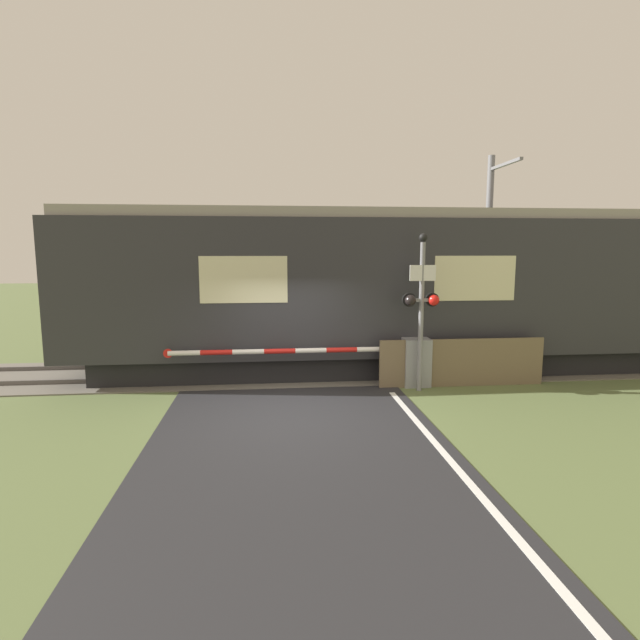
{
  "coord_description": "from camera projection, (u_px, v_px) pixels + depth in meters",
  "views": [
    {
      "loc": [
        -0.43,
        -9.33,
        3.1
      ],
      "look_at": [
        0.73,
        2.16,
        1.48
      ],
      "focal_mm": 28.0,
      "sensor_mm": 36.0,
      "label": 1
    }
  ],
  "objects": [
    {
      "name": "signal_post",
      "position": [
        422.0,
        303.0,
        10.83
      ],
      "size": [
        0.82,
        0.26,
        3.46
      ],
      "color": "gray",
      "rests_on": "ground_plane"
    },
    {
      "name": "train",
      "position": [
        452.0,
        290.0,
        12.93
      ],
      "size": [
        19.23,
        2.81,
        4.07
      ],
      "color": "black",
      "rests_on": "ground_plane"
    },
    {
      "name": "roadside_fence",
      "position": [
        462.0,
        363.0,
        11.4
      ],
      "size": [
        3.85,
        0.06,
        1.1
      ],
      "color": "#726047",
      "rests_on": "ground_plane"
    },
    {
      "name": "crossing_barrier",
      "position": [
        394.0,
        360.0,
        11.35
      ],
      "size": [
        5.94,
        0.44,
        1.1
      ],
      "color": "gray",
      "rests_on": "ground_plane"
    },
    {
      "name": "ground_plane",
      "position": [
        294.0,
        411.0,
        9.66
      ],
      "size": [
        80.0,
        80.0,
        0.0
      ],
      "primitive_type": "plane",
      "color": "#5B6B3D"
    },
    {
      "name": "catenary_pole",
      "position": [
        488.0,
        251.0,
        14.98
      ],
      "size": [
        0.2,
        1.9,
        5.86
      ],
      "color": "slate",
      "rests_on": "ground_plane"
    },
    {
      "name": "track_bed",
      "position": [
        288.0,
        371.0,
        12.79
      ],
      "size": [
        36.0,
        3.2,
        0.13
      ],
      "color": "#666056",
      "rests_on": "ground_plane"
    }
  ]
}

